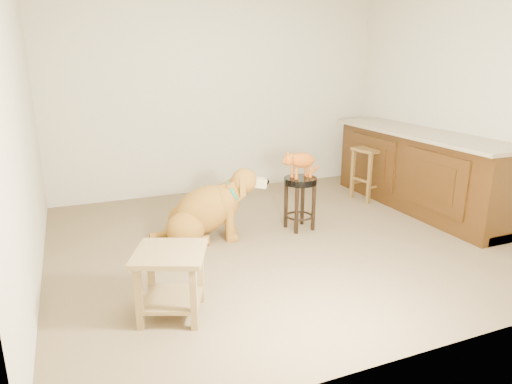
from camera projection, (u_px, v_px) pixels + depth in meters
name	position (u px, v px, depth m)	size (l,w,h in m)	color
floor	(284.00, 239.00, 4.62)	(4.50, 4.00, 0.01)	brown
room_shell	(288.00, 68.00, 4.15)	(4.54, 4.04, 2.62)	beige
cabinet_run	(420.00, 173.00, 5.48)	(0.70, 2.56, 0.94)	#3F240B
padded_stool	(300.00, 193.00, 4.80)	(0.35, 0.35, 0.57)	black
wood_stool	(369.00, 173.00, 5.87)	(0.42, 0.42, 0.67)	brown
side_table	(171.00, 273.00, 3.17)	(0.62, 0.62, 0.49)	brown
golden_retriever	(206.00, 211.00, 4.57)	(1.16, 0.70, 0.77)	brown
tabby_kitten	(300.00, 161.00, 4.70)	(0.51, 0.22, 0.32)	#95430E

